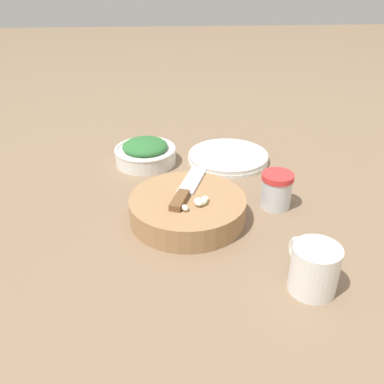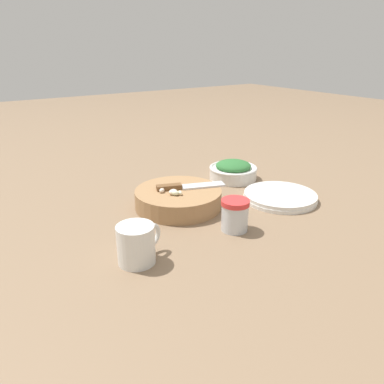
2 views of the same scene
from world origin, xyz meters
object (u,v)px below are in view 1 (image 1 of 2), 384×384
(garlic_cloves, at_px, (195,202))
(coffee_mug, at_px, (313,268))
(chef_knife, at_px, (187,189))
(herb_bowl, at_px, (145,152))
(spice_jar, at_px, (276,190))
(cutting_board, at_px, (188,209))
(plate_stack, at_px, (228,157))

(garlic_cloves, distance_m, coffee_mug, 0.26)
(chef_knife, distance_m, herb_bowl, 0.26)
(spice_jar, relative_size, coffee_mug, 0.72)
(cutting_board, xyz_separation_m, herb_bowl, (-0.27, -0.09, 0.00))
(garlic_cloves, height_order, coffee_mug, coffee_mug)
(cutting_board, relative_size, plate_stack, 1.13)
(chef_knife, relative_size, garlic_cloves, 2.64)
(garlic_cloves, xyz_separation_m, plate_stack, (-0.29, 0.11, -0.05))
(herb_bowl, bearing_deg, coffee_mug, 30.25)
(cutting_board, distance_m, garlic_cloves, 0.04)
(chef_knife, relative_size, spice_jar, 2.43)
(cutting_board, distance_m, spice_jar, 0.19)
(herb_bowl, xyz_separation_m, coffee_mug, (0.48, 0.28, 0.01))
(herb_bowl, relative_size, coffee_mug, 1.47)
(plate_stack, bearing_deg, cutting_board, -23.91)
(chef_knife, distance_m, coffee_mug, 0.31)
(chef_knife, bearing_deg, garlic_cloves, -56.69)
(garlic_cloves, distance_m, herb_bowl, 0.32)
(herb_bowl, distance_m, spice_jar, 0.36)
(chef_knife, height_order, garlic_cloves, garlic_cloves)
(garlic_cloves, bearing_deg, spice_jar, 111.16)
(plate_stack, bearing_deg, coffee_mug, 8.22)
(chef_knife, height_order, herb_bowl, same)
(garlic_cloves, bearing_deg, chef_knife, -165.85)
(chef_knife, distance_m, spice_jar, 0.19)
(cutting_board, distance_m, herb_bowl, 0.28)
(chef_knife, bearing_deg, plate_stack, 82.75)
(herb_bowl, bearing_deg, plate_stack, 89.60)
(spice_jar, bearing_deg, chef_knife, -86.12)
(garlic_cloves, xyz_separation_m, spice_jar, (-0.07, 0.18, -0.02))
(herb_bowl, height_order, plate_stack, herb_bowl)
(herb_bowl, height_order, spice_jar, spice_jar)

